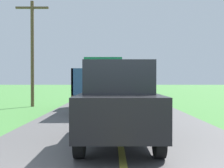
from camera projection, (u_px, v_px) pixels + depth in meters
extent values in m
cube|color=#2D2D30|center=(103.00, 98.00, 13.58)|extent=(0.90, 5.51, 0.24)
cube|color=brown|center=(103.00, 94.00, 13.57)|extent=(2.30, 5.80, 0.20)
cube|color=#197A4C|center=(104.00, 75.00, 15.51)|extent=(2.10, 1.90, 1.90)
cube|color=black|center=(104.00, 70.00, 16.46)|extent=(1.79, 0.02, 0.76)
cube|color=#2D517F|center=(78.00, 82.00, 12.59)|extent=(0.08, 3.85, 1.10)
cube|color=#2D517F|center=(125.00, 82.00, 12.59)|extent=(0.08, 3.85, 1.10)
cube|color=#2D517F|center=(100.00, 82.00, 10.71)|extent=(2.30, 0.08, 1.10)
cube|color=#2D517F|center=(103.00, 82.00, 14.48)|extent=(2.30, 0.08, 1.10)
cylinder|color=black|center=(86.00, 98.00, 15.38)|extent=(0.28, 1.00, 1.00)
cylinder|color=black|center=(122.00, 98.00, 15.37)|extent=(0.28, 1.00, 1.00)
cylinder|color=black|center=(78.00, 103.00, 11.98)|extent=(0.28, 1.00, 1.00)
cylinder|color=black|center=(125.00, 103.00, 11.98)|extent=(0.28, 1.00, 1.00)
ellipsoid|color=#A2BF35|center=(83.00, 84.00, 11.16)|extent=(0.59, 0.68, 0.36)
ellipsoid|color=#92B232|center=(114.00, 83.00, 13.87)|extent=(0.56, 0.52, 0.52)
ellipsoid|color=#9CB828|center=(98.00, 83.00, 11.70)|extent=(0.56, 0.61, 0.46)
ellipsoid|color=#99BA33|center=(89.00, 84.00, 10.98)|extent=(0.51, 0.50, 0.49)
ellipsoid|color=#99BE25|center=(112.00, 75.00, 11.94)|extent=(0.52, 0.63, 0.50)
ellipsoid|color=#A1B22B|center=(87.00, 88.00, 13.91)|extent=(0.59, 0.54, 0.39)
ellipsoid|color=#97B836|center=(101.00, 83.00, 13.91)|extent=(0.49, 0.52, 0.43)
cylinder|color=brown|center=(33.00, 54.00, 16.23)|extent=(0.20, 0.20, 6.42)
cube|color=brown|center=(32.00, 8.00, 16.20)|extent=(2.00, 0.12, 0.12)
cube|color=black|center=(118.00, 109.00, 6.42)|extent=(1.70, 4.10, 0.80)
cube|color=black|center=(118.00, 78.00, 6.21)|extent=(1.44, 2.05, 0.70)
cylinder|color=black|center=(91.00, 121.00, 7.69)|extent=(0.20, 0.64, 0.64)
cylinder|color=black|center=(144.00, 121.00, 7.69)|extent=(0.20, 0.64, 0.64)
cylinder|color=black|center=(80.00, 141.00, 5.15)|extent=(0.20, 0.64, 0.64)
cylinder|color=black|center=(159.00, 141.00, 5.15)|extent=(0.20, 0.64, 0.64)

